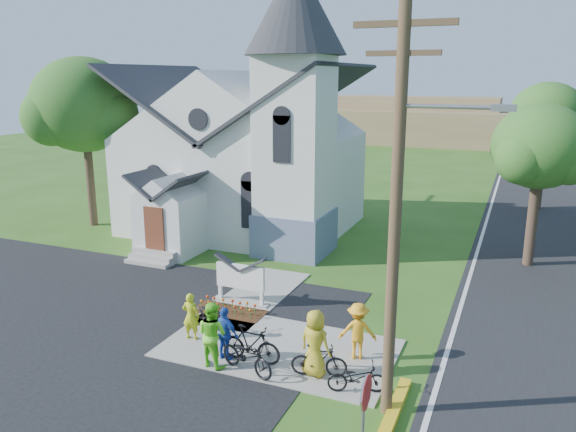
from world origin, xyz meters
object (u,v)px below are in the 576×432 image
at_px(bike_2, 247,356).
at_px(bike_3, 319,361).
at_px(cyclist_0, 191,316).
at_px(cyclist_4, 315,343).
at_px(church_sign, 240,277).
at_px(cyclist_1, 212,334).
at_px(bike_4, 357,378).
at_px(cyclist_3, 358,331).
at_px(cyclist_2, 225,334).
at_px(stop_sign, 365,407).
at_px(bike_0, 210,316).
at_px(bike_1, 251,344).
at_px(utility_pole, 399,200).

relative_size(bike_2, bike_3, 1.21).
relative_size(cyclist_0, cyclist_4, 0.80).
relative_size(church_sign, cyclist_1, 1.15).
xyz_separation_m(bike_2, cyclist_4, (1.78, 0.63, 0.46)).
relative_size(bike_3, bike_4, 1.01).
distance_m(cyclist_3, bike_4, 1.92).
height_order(church_sign, cyclist_2, church_sign).
xyz_separation_m(cyclist_0, cyclist_3, (5.17, 0.83, 0.09)).
height_order(cyclist_4, bike_4, cyclist_4).
relative_size(stop_sign, bike_4, 1.60).
relative_size(stop_sign, bike_0, 1.34).
bearing_deg(cyclist_0, cyclist_4, 165.19).
xyz_separation_m(cyclist_2, bike_4, (4.04, -0.22, -0.40)).
relative_size(bike_2, bike_4, 1.22).
height_order(stop_sign, bike_0, stop_sign).
bearing_deg(bike_2, cyclist_1, 108.07).
relative_size(bike_1, cyclist_3, 1.08).
distance_m(cyclist_2, cyclist_3, 3.87).
distance_m(bike_0, cyclist_4, 4.35).
bearing_deg(cyclist_4, cyclist_0, 6.20).
xyz_separation_m(church_sign, cyclist_3, (5.09, -2.38, -0.12)).
bearing_deg(church_sign, cyclist_3, -25.10).
bearing_deg(bike_0, cyclist_1, -130.53).
bearing_deg(cyclist_3, bike_3, 48.03).
relative_size(cyclist_1, bike_1, 1.05).
bearing_deg(bike_1, cyclist_4, -89.56).
height_order(bike_0, bike_2, bike_2).
height_order(utility_pole, stop_sign, utility_pole).
bearing_deg(bike_2, bike_3, -55.09).
height_order(bike_2, bike_3, bike_2).
distance_m(cyclist_2, bike_3, 2.88).
xyz_separation_m(church_sign, bike_2, (2.48, -4.40, -0.48)).
height_order(church_sign, utility_pole, utility_pole).
xyz_separation_m(stop_sign, cyclist_1, (-5.25, 3.00, -0.77)).
relative_size(utility_pole, cyclist_2, 6.20).
relative_size(cyclist_0, cyclist_1, 0.80).
bearing_deg(bike_1, cyclist_1, 121.92).
distance_m(bike_0, bike_2, 3.05).
bearing_deg(cyclist_2, church_sign, -56.28).
height_order(bike_0, bike_1, bike_1).
bearing_deg(bike_3, utility_pole, -126.50).
height_order(cyclist_1, cyclist_3, cyclist_1).
relative_size(utility_pole, bike_0, 5.42).
relative_size(cyclist_1, bike_4, 1.24).
xyz_separation_m(stop_sign, cyclist_0, (-6.71, 4.19, -0.97)).
distance_m(church_sign, cyclist_4, 5.69).
height_order(bike_1, bike_3, bike_1).
xyz_separation_m(cyclist_0, bike_1, (2.39, -0.60, -0.21)).
relative_size(church_sign, bike_1, 1.20).
bearing_deg(cyclist_2, stop_sign, 158.19).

